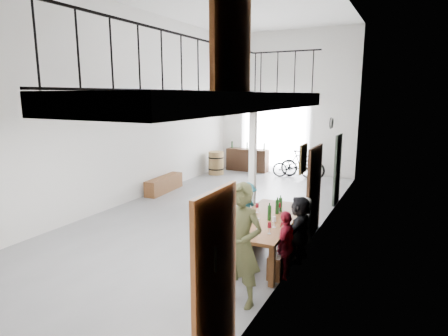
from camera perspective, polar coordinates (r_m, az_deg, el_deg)
The scene contains 24 objects.
floor at distance 9.94m, azimuth -1.74°, elevation -7.01°, with size 12.00×12.00×0.00m, color slate.
room_walls at distance 9.46m, azimuth -1.88°, elevation 13.92°, with size 12.00×12.00×12.00m.
gateway_portal at distance 15.15m, azimuth 7.68°, elevation 4.62°, with size 2.80×0.08×2.80m, color white.
right_wall_decor at distance 6.81m, azimuth 10.74°, elevation -0.50°, with size 0.07×8.28×5.07m.
balcony at distance 5.76m, azimuth 0.59°, elevation 9.84°, with size 1.52×5.62×4.00m.
tasting_table at distance 7.24m, azimuth 6.61°, elevation -8.19°, with size 1.13×2.52×0.79m.
bench_inner at distance 7.69m, azimuth 2.69°, elevation -10.63°, with size 0.34×2.12×0.49m, color brown.
bench_wall at distance 7.31m, azimuth 9.31°, elevation -12.26°, with size 0.23×1.79×0.41m, color brown.
tableware at distance 7.09m, azimuth 6.93°, elevation -6.75°, with size 0.68×1.33×0.35m.
side_bench at distance 12.24m, azimuth -9.11°, elevation -2.46°, with size 0.38×1.74×0.49m, color brown.
oak_barrel at distance 14.70m, azimuth -1.22°, elevation 0.77°, with size 0.61×0.61×0.90m.
serving_counter at distance 15.39m, azimuth 3.57°, elevation 1.23°, with size 1.72×0.48×0.91m, color #321C13.
counter_bottles at distance 15.31m, azimuth 3.61°, elevation 3.43°, with size 1.48×0.14×0.28m.
guest_left_a at distance 6.93m, azimuth -1.34°, elevation -9.86°, with size 0.59×0.39×1.22m, color white.
guest_left_b at distance 7.38m, azimuth -0.16°, elevation -8.67°, with size 0.43×0.28×1.19m, color #256D7D.
guest_left_c at distance 7.84m, azimuth 2.53°, elevation -7.27°, with size 0.60×0.47×1.24m, color white.
guest_left_d at distance 8.31m, azimuth 3.45°, elevation -6.31°, with size 0.78×0.45×1.21m, color #256D7D.
guest_right_a at distance 6.55m, azimuth 9.37°, elevation -11.46°, with size 0.70×0.29×1.19m, color #BC2039.
guest_right_b at distance 7.21m, azimuth 11.42°, elevation -9.08°, with size 1.17×0.37×1.26m, color black.
guest_right_c at distance 7.85m, azimuth 12.16°, elevation -8.14°, with size 0.52×0.34×1.07m, color white.
host_standing at distance 5.59m, azimuth 2.63°, elevation -11.66°, with size 0.68×0.44×1.86m, color #4A4C2B.
potted_plant at distance 9.22m, azimuth 12.55°, elevation -7.23°, with size 0.42×0.36×0.46m, color #1B4817.
bicycle_near at distance 14.34m, azimuth 10.66°, elevation 0.23°, with size 0.57×1.63×0.86m, color black.
bicycle_far at distance 14.35m, azimuth 11.88°, elevation 0.54°, with size 0.48×1.72×1.03m, color black.
Camera 1 is at (4.52, -8.29, 3.09)m, focal length 30.00 mm.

